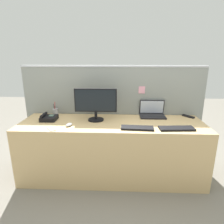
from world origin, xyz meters
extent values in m
plane|color=slate|center=(0.00, 0.00, 0.00)|extent=(10.00, 10.00, 0.00)
cube|color=tan|center=(0.00, 0.00, 0.37)|extent=(2.30, 0.70, 0.74)
cube|color=gray|center=(0.00, 0.39, 0.70)|extent=(2.52, 0.06, 1.39)
cube|color=#B7BAC1|center=(0.00, 0.39, 1.41)|extent=(2.52, 0.07, 0.02)
cube|color=pink|center=(0.40, 0.36, 1.09)|extent=(0.09, 0.01, 0.10)
cube|color=beige|center=(-0.12, 0.36, 0.89)|extent=(0.09, 0.01, 0.09)
cylinder|color=black|center=(-0.21, 0.08, 0.75)|extent=(0.20, 0.20, 0.02)
cylinder|color=black|center=(-0.21, 0.08, 0.81)|extent=(0.04, 0.04, 0.11)
cube|color=black|center=(-0.21, 0.09, 1.00)|extent=(0.54, 0.03, 0.30)
cube|color=black|center=(-0.21, 0.07, 1.00)|extent=(0.51, 0.01, 0.27)
cube|color=black|center=(0.54, 0.24, 0.75)|extent=(0.34, 0.23, 0.02)
cube|color=black|center=(0.54, 0.25, 0.76)|extent=(0.30, 0.16, 0.00)
cube|color=black|center=(0.54, 0.34, 0.86)|extent=(0.34, 0.04, 0.20)
cube|color=silver|center=(0.54, 0.33, 0.86)|extent=(0.31, 0.03, 0.18)
cube|color=black|center=(-0.81, 0.05, 0.77)|extent=(0.19, 0.19, 0.05)
cube|color=#4C6B5B|center=(-0.79, 0.08, 0.80)|extent=(0.06, 0.07, 0.01)
cylinder|color=black|center=(-0.88, 0.05, 0.81)|extent=(0.04, 0.17, 0.04)
cube|color=black|center=(0.30, -0.21, 0.75)|extent=(0.38, 0.15, 0.02)
cube|color=black|center=(0.74, -0.21, 0.75)|extent=(0.40, 0.16, 0.02)
ellipsoid|color=#9EA0A8|center=(-0.50, -0.15, 0.76)|extent=(0.09, 0.11, 0.03)
cylinder|color=#99999E|center=(-0.80, 0.29, 0.79)|extent=(0.07, 0.07, 0.09)
cylinder|color=red|center=(-0.81, 0.28, 0.85)|extent=(0.01, 0.02, 0.15)
cylinder|color=black|center=(-0.82, 0.28, 0.84)|extent=(0.01, 0.01, 0.12)
cube|color=silver|center=(-0.68, -0.26, 0.75)|extent=(0.13, 0.16, 0.01)
cube|color=black|center=(1.03, 0.26, 0.75)|extent=(0.14, 0.16, 0.02)
camera|label=1|loc=(0.10, -2.27, 1.53)|focal=30.87mm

